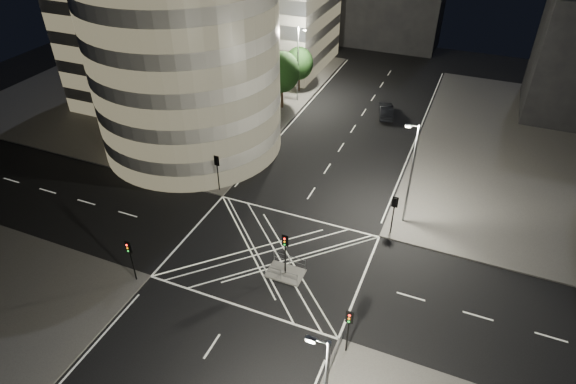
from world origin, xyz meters
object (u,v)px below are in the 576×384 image
at_px(traffic_signal_fl, 217,167).
at_px(street_lamp_right_far, 411,172).
at_px(street_lamp_left_near, 234,119).
at_px(street_lamp_left_far, 298,62).
at_px(traffic_signal_nl, 130,254).
at_px(sedan, 386,111).
at_px(traffic_signal_fr, 394,208).
at_px(traffic_signal_nr, 349,324).
at_px(traffic_signal_island, 285,247).
at_px(central_island, 285,273).

height_order(traffic_signal_fl, street_lamp_right_far, street_lamp_right_far).
relative_size(street_lamp_left_near, street_lamp_left_far, 1.00).
distance_m(traffic_signal_nl, street_lamp_left_near, 18.99).
height_order(street_lamp_left_far, sedan, street_lamp_left_far).
height_order(traffic_signal_fr, street_lamp_left_near, street_lamp_left_near).
bearing_deg(sedan, street_lamp_left_far, -15.34).
bearing_deg(traffic_signal_fl, traffic_signal_nr, -37.69).
relative_size(traffic_signal_fl, street_lamp_left_far, 0.40).
bearing_deg(street_lamp_left_far, traffic_signal_island, -70.05).
bearing_deg(sedan, traffic_signal_fr, 88.82).
bearing_deg(traffic_signal_island, central_island, 0.00).
relative_size(central_island, traffic_signal_fl, 0.75).
bearing_deg(street_lamp_left_near, traffic_signal_fl, -83.03).
bearing_deg(sedan, traffic_signal_fl, 47.83).
bearing_deg(traffic_signal_nr, street_lamp_left_near, 134.13).
distance_m(traffic_signal_fl, street_lamp_left_near, 5.86).
height_order(street_lamp_left_near, street_lamp_left_far, same).
distance_m(traffic_signal_nr, traffic_signal_island, 8.62).
bearing_deg(street_lamp_right_far, traffic_signal_fl, -173.12).
relative_size(traffic_signal_nl, sedan, 0.83).
bearing_deg(traffic_signal_fl, central_island, -37.54).
height_order(central_island, street_lamp_right_far, street_lamp_right_far).
bearing_deg(street_lamp_right_far, sedan, 107.28).
distance_m(traffic_signal_nr, street_lamp_right_far, 16.03).
height_order(traffic_signal_fl, traffic_signal_nl, same).
bearing_deg(traffic_signal_fl, street_lamp_left_near, 96.97).
height_order(central_island, traffic_signal_nr, traffic_signal_nr).
bearing_deg(traffic_signal_fl, traffic_signal_fr, 0.00).
bearing_deg(central_island, street_lamp_left_far, 109.95).
bearing_deg(central_island, traffic_signal_nl, -153.86).
xyz_separation_m(central_island, traffic_signal_nl, (-10.80, -5.30, 2.84)).
distance_m(traffic_signal_fr, street_lamp_left_far, 29.63).
height_order(traffic_signal_island, sedan, traffic_signal_island).
distance_m(traffic_signal_fr, traffic_signal_nr, 13.60).
distance_m(street_lamp_left_near, street_lamp_left_far, 18.00).
bearing_deg(traffic_signal_fl, traffic_signal_island, -37.54).
distance_m(central_island, traffic_signal_island, 2.84).
bearing_deg(traffic_signal_fr, sedan, 104.26).
relative_size(central_island, street_lamp_right_far, 0.30).
relative_size(central_island, traffic_signal_nr, 0.75).
bearing_deg(traffic_signal_fr, traffic_signal_nr, -90.00).
xyz_separation_m(street_lamp_left_far, street_lamp_right_far, (18.87, -21.00, 0.00)).
height_order(street_lamp_right_far, sedan, street_lamp_right_far).
bearing_deg(traffic_signal_nl, traffic_signal_fr, 37.69).
xyz_separation_m(central_island, street_lamp_left_near, (-11.44, 13.50, 5.47)).
height_order(central_island, traffic_signal_nl, traffic_signal_nl).
bearing_deg(sedan, traffic_signal_island, 72.93).
distance_m(traffic_signal_fl, sedan, 26.09).
xyz_separation_m(traffic_signal_fl, sedan, (11.70, 23.22, -2.12)).
bearing_deg(traffic_signal_island, traffic_signal_nl, -153.86).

